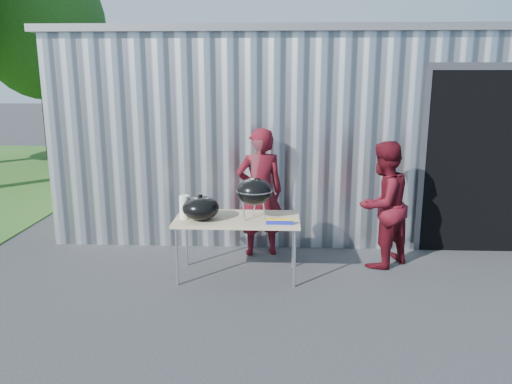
{
  "coord_description": "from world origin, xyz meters",
  "views": [
    {
      "loc": [
        0.07,
        -5.18,
        2.42
      ],
      "look_at": [
        -0.19,
        0.71,
        1.05
      ],
      "focal_mm": 35.0,
      "sensor_mm": 36.0,
      "label": 1
    }
  ],
  "objects_px": {
    "folding_table": "(237,221)",
    "person_bystander": "(383,205)",
    "person_cook": "(260,192)",
    "kettle_grill": "(254,185)"
  },
  "relations": [
    {
      "from": "kettle_grill",
      "to": "person_bystander",
      "type": "height_order",
      "value": "kettle_grill"
    },
    {
      "from": "folding_table",
      "to": "kettle_grill",
      "type": "relative_size",
      "value": 1.6
    },
    {
      "from": "kettle_grill",
      "to": "person_bystander",
      "type": "distance_m",
      "value": 1.73
    },
    {
      "from": "folding_table",
      "to": "kettle_grill",
      "type": "height_order",
      "value": "kettle_grill"
    },
    {
      "from": "person_cook",
      "to": "person_bystander",
      "type": "relative_size",
      "value": 1.08
    },
    {
      "from": "kettle_grill",
      "to": "person_bystander",
      "type": "xyz_separation_m",
      "value": [
        1.63,
        0.48,
        -0.35
      ]
    },
    {
      "from": "folding_table",
      "to": "person_bystander",
      "type": "height_order",
      "value": "person_bystander"
    },
    {
      "from": "kettle_grill",
      "to": "person_cook",
      "type": "bearing_deg",
      "value": 87.28
    },
    {
      "from": "folding_table",
      "to": "person_cook",
      "type": "relative_size",
      "value": 0.85
    },
    {
      "from": "person_cook",
      "to": "person_bystander",
      "type": "xyz_separation_m",
      "value": [
        1.59,
        -0.36,
        -0.06
      ]
    }
  ]
}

